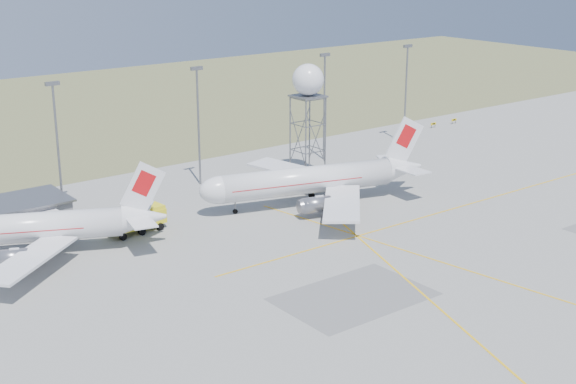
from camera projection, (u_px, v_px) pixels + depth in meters
ground at (563, 295)px, 95.51m from camera, size 400.00×400.00×0.00m
grass_strip at (80, 110)px, 201.55m from camera, size 400.00×120.00×0.03m
building_grey at (3, 216)px, 117.23m from camera, size 19.00×10.00×3.90m
mast_a at (57, 137)px, 121.56m from camera, size 2.20×0.50×20.50m
mast_b at (198, 116)px, 136.10m from camera, size 2.20×0.50×20.50m
mast_c at (324, 98)px, 152.39m from camera, size 2.20×0.50×20.50m
mast_d at (406, 86)px, 165.19m from camera, size 2.20×0.50×20.50m
taxi_sign_near at (433, 124)px, 182.12m from camera, size 1.60×0.17×1.20m
taxi_sign_far at (454, 120)px, 186.19m from camera, size 1.60×0.17×1.20m
airliner_main at (310, 180)px, 127.62m from camera, size 38.09×36.14×13.15m
airliner_far at (27, 229)px, 106.99m from camera, size 33.76×31.40×12.13m
radar_tower at (308, 114)px, 141.54m from camera, size 5.58×5.58×20.21m
fire_truck at (137, 221)px, 116.02m from camera, size 9.02×4.12×3.52m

